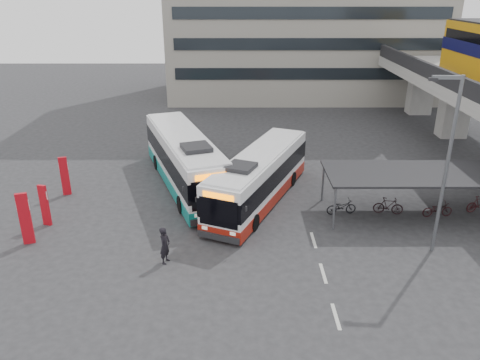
{
  "coord_description": "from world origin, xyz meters",
  "views": [
    {
      "loc": [
        -1.3,
        -20.92,
        11.99
      ],
      "look_at": [
        -1.26,
        3.24,
        2.0
      ],
      "focal_mm": 35.0,
      "sensor_mm": 36.0,
      "label": 1
    }
  ],
  "objects_px": {
    "bus_main": "(259,178)",
    "lamp_post": "(446,157)",
    "pedestrian": "(165,245)",
    "bus_teal": "(185,160)"
  },
  "relations": [
    {
      "from": "bus_main",
      "to": "lamp_post",
      "type": "bearing_deg",
      "value": -11.34
    },
    {
      "from": "bus_main",
      "to": "lamp_post",
      "type": "xyz_separation_m",
      "value": [
        8.21,
        -5.71,
        3.34
      ]
    },
    {
      "from": "bus_teal",
      "to": "pedestrian",
      "type": "relative_size",
      "value": 6.87
    },
    {
      "from": "bus_teal",
      "to": "pedestrian",
      "type": "distance_m",
      "value": 9.38
    },
    {
      "from": "bus_main",
      "to": "pedestrian",
      "type": "xyz_separation_m",
      "value": [
        -4.64,
        -6.81,
        -0.62
      ]
    },
    {
      "from": "bus_teal",
      "to": "lamp_post",
      "type": "xyz_separation_m",
      "value": [
        12.89,
        -8.25,
        3.18
      ]
    },
    {
      "from": "bus_main",
      "to": "pedestrian",
      "type": "bearing_deg",
      "value": -100.78
    },
    {
      "from": "bus_main",
      "to": "pedestrian",
      "type": "distance_m",
      "value": 8.26
    },
    {
      "from": "pedestrian",
      "to": "lamp_post",
      "type": "bearing_deg",
      "value": -67.21
    },
    {
      "from": "pedestrian",
      "to": "lamp_post",
      "type": "distance_m",
      "value": 13.49
    }
  ]
}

